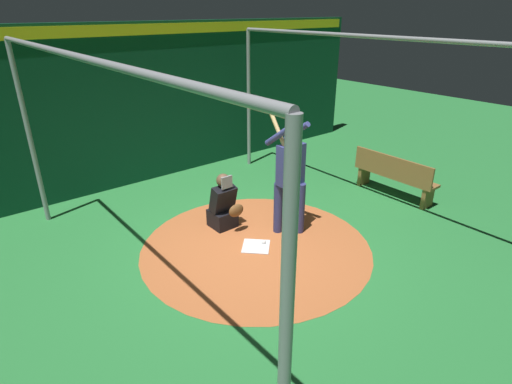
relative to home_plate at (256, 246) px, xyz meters
name	(u,v)px	position (x,y,z in m)	size (l,w,h in m)	color
ground_plane	(256,247)	(0.00, 0.00, -0.01)	(27.99, 27.99, 0.00)	#287A38
dirt_circle	(256,247)	(0.00, 0.00, -0.01)	(3.59, 3.59, 0.01)	#B76033
home_plate	(256,246)	(0.00, 0.00, 0.00)	(0.42, 0.42, 0.01)	white
batter	(290,168)	(-0.05, 0.73, 1.12)	(0.68, 0.49, 2.18)	navy
catcher	(224,207)	(-0.85, -0.01, 0.38)	(0.58, 0.40, 0.98)	black
back_wall	(141,105)	(-3.75, 0.00, 1.61)	(0.23, 11.99, 3.22)	#0C3D26
cage_frame	(256,110)	(0.00, 0.00, 2.16)	(6.20, 4.64, 3.07)	gray
bench	(394,175)	(0.20, 3.33, 0.43)	(1.69, 0.36, 0.85)	olive
baseball_0	(263,242)	(0.01, 0.14, 0.03)	(0.07, 0.07, 0.07)	white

